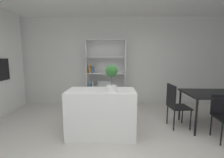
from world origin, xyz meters
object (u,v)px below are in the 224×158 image
object	(u,v)px
dining_table	(211,96)
kitchen_island	(101,113)
potted_plant_on_island	(112,75)
open_bookshelf	(105,77)
dining_chair_island_side	(175,102)
built_in_oven	(0,70)

from	to	relation	value
dining_table	kitchen_island	bearing A→B (deg)	-169.95
potted_plant_on_island	dining_table	bearing A→B (deg)	13.76
open_bookshelf	dining_table	bearing A→B (deg)	-32.63
potted_plant_on_island	dining_table	xyz separation A→B (m)	(2.16, 0.53, -0.52)
potted_plant_on_island	open_bookshelf	size ratio (longest dim) A/B	0.24
dining_table	open_bookshelf	bearing A→B (deg)	147.37
potted_plant_on_island	open_bookshelf	world-z (taller)	open_bookshelf
kitchen_island	dining_chair_island_side	bearing A→B (deg)	14.53
potted_plant_on_island	open_bookshelf	bearing A→B (deg)	97.61
dining_table	dining_chair_island_side	bearing A→B (deg)	-179.39
potted_plant_on_island	open_bookshelf	xyz separation A→B (m)	(-0.28, 2.09, -0.30)
built_in_oven	potted_plant_on_island	size ratio (longest dim) A/B	1.24
dining_table	built_in_oven	bearing A→B (deg)	173.70
open_bookshelf	dining_chair_island_side	distance (m)	2.31
potted_plant_on_island	dining_chair_island_side	size ratio (longest dim) A/B	0.51
kitchen_island	open_bookshelf	size ratio (longest dim) A/B	0.63
built_in_oven	dining_table	distance (m)	5.10
built_in_oven	kitchen_island	world-z (taller)	built_in_oven
potted_plant_on_island	dining_chair_island_side	xyz separation A→B (m)	(1.38, 0.52, -0.66)
kitchen_island	potted_plant_on_island	xyz separation A→B (m)	(0.20, -0.11, 0.76)
built_in_oven	dining_chair_island_side	bearing A→B (deg)	-7.55
potted_plant_on_island	dining_chair_island_side	distance (m)	1.62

